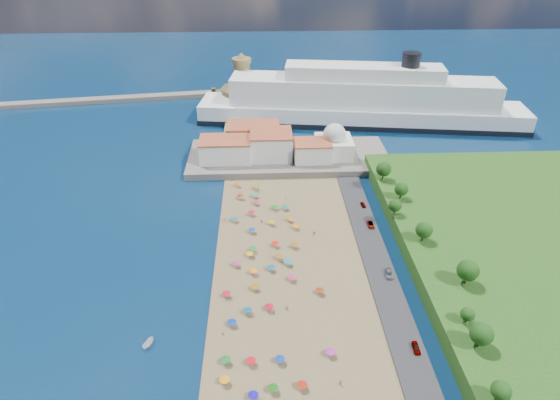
{
  "coord_description": "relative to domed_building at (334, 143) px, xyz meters",
  "views": [
    {
      "loc": [
        -2.18,
        -118.16,
        95.46
      ],
      "look_at": [
        4.0,
        25.0,
        8.0
      ],
      "focal_mm": 30.0,
      "sensor_mm": 36.0,
      "label": 1
    }
  ],
  "objects": [
    {
      "name": "terrace",
      "position": [
        -20.0,
        2.0,
        -7.47
      ],
      "size": [
        90.0,
        36.0,
        3.0
      ],
      "primitive_type": "cube",
      "color": "#59544C",
      "rests_on": "ground"
    },
    {
      "name": "waterfront_buildings",
      "position": [
        -33.05,
        2.64,
        -1.1
      ],
      "size": [
        57.0,
        29.0,
        11.0
      ],
      "color": "silver",
      "rests_on": "terrace"
    },
    {
      "name": "moored_boats",
      "position": [
        -59.32,
        -117.62,
        -8.16
      ],
      "size": [
        10.36,
        30.72,
        1.65
      ],
      "color": "white",
      "rests_on": "ground"
    },
    {
      "name": "parked_cars",
      "position": [
        6.0,
        -72.39,
        -7.59
      ],
      "size": [
        2.41,
        73.04,
        1.44
      ],
      "color": "gray",
      "rests_on": "promenade"
    },
    {
      "name": "beachgoers",
      "position": [
        -29.5,
        -69.0,
        -7.85
      ],
      "size": [
        32.98,
        98.5,
        1.87
      ],
      "color": "tan",
      "rests_on": "beach"
    },
    {
      "name": "hillside_trees",
      "position": [
        18.88,
        -74.97,
        1.24
      ],
      "size": [
        16.51,
        104.15,
        7.88
      ],
      "color": "#382314",
      "rests_on": "hillside"
    },
    {
      "name": "cruise_ship",
      "position": [
        20.81,
        45.5,
        2.15
      ],
      "size": [
        173.55,
        48.15,
        37.55
      ],
      "color": "black",
      "rests_on": "ground"
    },
    {
      "name": "fortress",
      "position": [
        -42.0,
        67.0,
        -2.29
      ],
      "size": [
        40.0,
        40.0,
        32.4
      ],
      "color": "olive",
      "rests_on": "ground"
    },
    {
      "name": "domed_building",
      "position": [
        0.0,
        0.0,
        0.0
      ],
      "size": [
        16.0,
        16.0,
        15.0
      ],
      "color": "silver",
      "rests_on": "terrace"
    },
    {
      "name": "ground",
      "position": [
        -30.0,
        -71.0,
        -8.97
      ],
      "size": [
        700.0,
        700.0,
        0.0
      ],
      "primitive_type": "plane",
      "color": "#071938",
      "rests_on": "ground"
    },
    {
      "name": "jetty",
      "position": [
        -42.0,
        37.0,
        -7.77
      ],
      "size": [
        18.0,
        70.0,
        2.4
      ],
      "primitive_type": "cube",
      "color": "#59544C",
      "rests_on": "ground"
    },
    {
      "name": "beach_parasols",
      "position": [
        -31.57,
        -79.66,
        -6.83
      ],
      "size": [
        29.85,
        115.52,
        2.2
      ],
      "color": "gray",
      "rests_on": "beach"
    },
    {
      "name": "breakwater",
      "position": [
        -140.0,
        82.0,
        -7.67
      ],
      "size": [
        199.03,
        34.77,
        2.6
      ],
      "primitive_type": "cube",
      "rotation": [
        0.0,
        0.0,
        0.14
      ],
      "color": "#59544C",
      "rests_on": "ground"
    }
  ]
}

